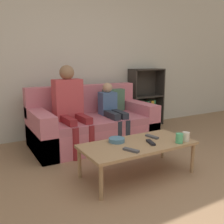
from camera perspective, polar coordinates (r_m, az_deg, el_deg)
ground_plane at (r=2.30m, az=18.48°, el=-21.75°), size 22.00×22.00×0.00m
wall_back at (r=4.27m, az=-9.59°, el=12.28°), size 12.00×0.06×2.60m
couch at (r=3.81m, az=-4.44°, el=-2.96°), size 1.81×0.94×0.86m
bookshelf at (r=4.89m, az=7.28°, el=1.77°), size 0.68×0.28×1.09m
coffee_table at (r=2.73m, az=5.88°, el=-7.74°), size 1.23×0.58×0.37m
person_adult at (r=3.51m, az=-9.59°, el=2.22°), size 0.41×0.65×1.18m
person_child at (r=3.74m, az=0.01°, el=0.46°), size 0.26×0.65×0.91m
cup_near at (r=2.89m, az=16.52°, el=-5.40°), size 0.08×0.08×0.10m
cup_far at (r=2.80m, az=15.13°, el=-5.80°), size 0.08×0.08×0.11m
tv_remote_0 at (r=2.49m, az=4.37°, el=-8.68°), size 0.11×0.17×0.02m
tv_remote_1 at (r=2.93m, az=9.11°, el=-5.59°), size 0.08×0.18×0.02m
tv_remote_2 at (r=2.73m, az=8.82°, el=-6.88°), size 0.09×0.18×0.02m
snack_bowl at (r=2.74m, az=1.07°, el=-6.41°), size 0.18×0.18×0.05m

